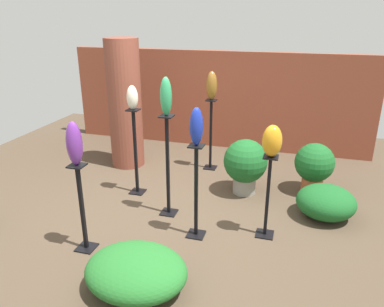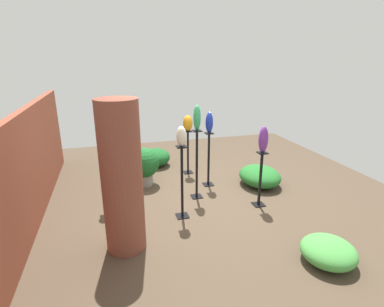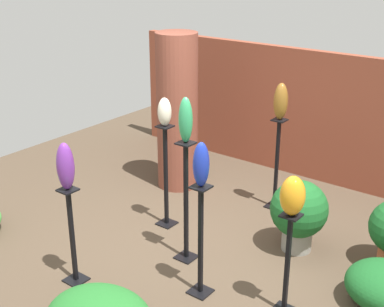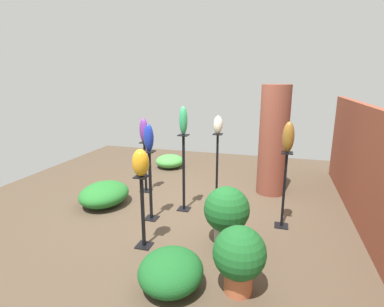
# 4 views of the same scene
# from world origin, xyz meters

# --- Properties ---
(ground_plane) EXTENTS (8.00, 8.00, 0.00)m
(ground_plane) POSITION_xyz_m (0.00, 0.00, 0.00)
(ground_plane) COLOR #4C3D2D
(brick_wall_back) EXTENTS (5.60, 0.12, 1.78)m
(brick_wall_back) POSITION_xyz_m (0.00, 2.66, 0.89)
(brick_wall_back) COLOR brown
(brick_wall_back) RESTS_ON ground
(brick_pillar) EXTENTS (0.54, 0.54, 2.06)m
(brick_pillar) POSITION_xyz_m (-1.20, 1.32, 1.03)
(brick_pillar) COLOR brown
(brick_pillar) RESTS_ON ground
(pedestal_amber) EXTENTS (0.20, 0.20, 0.98)m
(pedestal_amber) POSITION_xyz_m (1.26, -0.22, 0.44)
(pedestal_amber) COLOR black
(pedestal_amber) RESTS_ON ground
(pedestal_violet) EXTENTS (0.20, 0.20, 0.99)m
(pedestal_violet) POSITION_xyz_m (-0.59, -1.03, 0.45)
(pedestal_violet) COLOR black
(pedestal_violet) RESTS_ON ground
(pedestal_cobalt) EXTENTS (0.20, 0.20, 1.11)m
(pedestal_cobalt) POSITION_xyz_m (0.49, -0.45, 0.50)
(pedestal_cobalt) COLOR black
(pedestal_cobalt) RESTS_ON ground
(pedestal_ivory) EXTENTS (0.20, 0.20, 1.22)m
(pedestal_ivory) POSITION_xyz_m (-0.61, 0.37, 0.56)
(pedestal_ivory) COLOR black
(pedestal_ivory) RESTS_ON ground
(pedestal_bronze) EXTENTS (0.20, 0.20, 1.15)m
(pedestal_bronze) POSITION_xyz_m (0.18, 1.53, 0.52)
(pedestal_bronze) COLOR black
(pedestal_bronze) RESTS_ON ground
(pedestal_jade) EXTENTS (0.20, 0.20, 1.29)m
(pedestal_jade) POSITION_xyz_m (0.02, -0.06, 0.59)
(pedestal_jade) COLOR black
(pedestal_jade) RESTS_ON ground
(art_vase_amber) EXTENTS (0.21, 0.21, 0.35)m
(art_vase_amber) POSITION_xyz_m (1.26, -0.22, 1.15)
(art_vase_amber) COLOR orange
(art_vase_amber) RESTS_ON pedestal_amber
(art_vase_violet) EXTENTS (0.15, 0.17, 0.45)m
(art_vase_violet) POSITION_xyz_m (-0.59, -1.03, 1.21)
(art_vase_violet) COLOR #6B2D8C
(art_vase_violet) RESTS_ON pedestal_violet
(art_vase_cobalt) EXTENTS (0.14, 0.15, 0.41)m
(art_vase_cobalt) POSITION_xyz_m (0.49, -0.45, 1.31)
(art_vase_cobalt) COLOR #192D9E
(art_vase_cobalt) RESTS_ON pedestal_cobalt
(art_vase_ivory) EXTENTS (0.15, 0.16, 0.32)m
(art_vase_ivory) POSITION_xyz_m (-0.61, 0.37, 1.38)
(art_vase_ivory) COLOR beige
(art_vase_ivory) RESTS_ON pedestal_ivory
(art_vase_bronze) EXTENTS (0.17, 0.16, 0.44)m
(art_vase_bronze) POSITION_xyz_m (0.18, 1.53, 1.37)
(art_vase_bronze) COLOR brown
(art_vase_bronze) RESTS_ON pedestal_bronze
(art_vase_jade) EXTENTS (0.14, 0.13, 0.45)m
(art_vase_jade) POSITION_xyz_m (0.02, -0.06, 1.52)
(art_vase_jade) COLOR #2D9356
(art_vase_jade) RESTS_ON pedestal_jade
(potted_plant_near_pillar) EXTENTS (0.61, 0.61, 0.79)m
(potted_plant_near_pillar) POSITION_xyz_m (0.85, 0.80, 0.45)
(potted_plant_near_pillar) COLOR gray
(potted_plant_near_pillar) RESTS_ON ground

